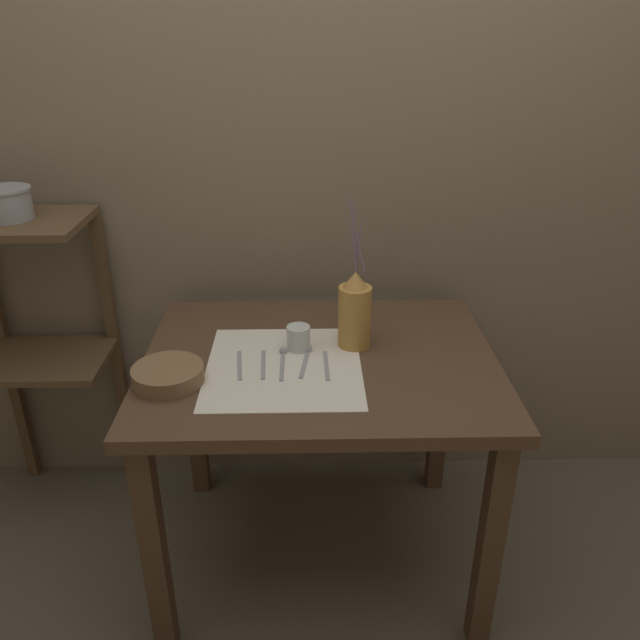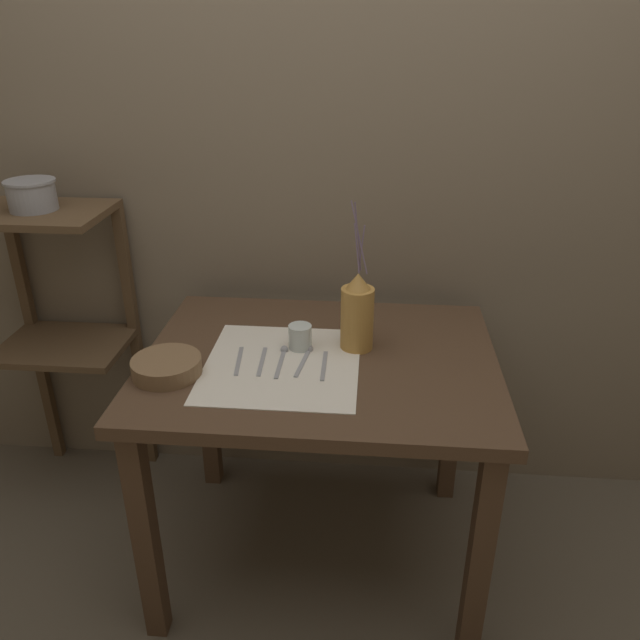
% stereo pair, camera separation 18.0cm
% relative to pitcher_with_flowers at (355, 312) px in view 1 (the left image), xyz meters
% --- Properties ---
extents(ground_plane, '(12.00, 12.00, 0.00)m').
position_rel_pitcher_with_flowers_xyz_m(ground_plane, '(-0.11, -0.07, -0.90)').
color(ground_plane, brown).
extents(stone_wall_back, '(7.00, 0.06, 2.40)m').
position_rel_pitcher_with_flowers_xyz_m(stone_wall_back, '(-0.11, 0.45, 0.30)').
color(stone_wall_back, '#7A6B56').
rests_on(stone_wall_back, ground_plane).
extents(wooden_table, '(1.05, 0.82, 0.78)m').
position_rel_pitcher_with_flowers_xyz_m(wooden_table, '(-0.11, -0.07, -0.23)').
color(wooden_table, '#4C3523').
rests_on(wooden_table, ground_plane).
extents(wooden_shelf_unit, '(0.45, 0.34, 1.12)m').
position_rel_pitcher_with_flowers_xyz_m(wooden_shelf_unit, '(-1.07, 0.28, -0.12)').
color(wooden_shelf_unit, brown).
rests_on(wooden_shelf_unit, ground_plane).
extents(linen_cloth, '(0.44, 0.48, 0.00)m').
position_rel_pitcher_with_flowers_xyz_m(linen_cloth, '(-0.21, -0.13, -0.11)').
color(linen_cloth, silver).
rests_on(linen_cloth, wooden_table).
extents(pitcher_with_flowers, '(0.10, 0.10, 0.46)m').
position_rel_pitcher_with_flowers_xyz_m(pitcher_with_flowers, '(0.00, 0.00, 0.00)').
color(pitcher_with_flowers, '#B7843D').
rests_on(pitcher_with_flowers, wooden_table).
extents(wooden_bowl, '(0.20, 0.20, 0.05)m').
position_rel_pitcher_with_flowers_xyz_m(wooden_bowl, '(-0.53, -0.21, -0.09)').
color(wooden_bowl, brown).
rests_on(wooden_bowl, wooden_table).
extents(glass_tumbler_near, '(0.07, 0.07, 0.07)m').
position_rel_pitcher_with_flowers_xyz_m(glass_tumbler_near, '(-0.17, -0.02, -0.07)').
color(glass_tumbler_near, silver).
rests_on(glass_tumbler_near, wooden_table).
extents(fork_inner, '(0.03, 0.17, 0.00)m').
position_rel_pitcher_with_flowers_xyz_m(fork_inner, '(-0.34, -0.12, -0.11)').
color(fork_inner, '#939399').
rests_on(fork_inner, wooden_table).
extents(knife_center, '(0.02, 0.17, 0.00)m').
position_rel_pitcher_with_flowers_xyz_m(knife_center, '(-0.27, -0.12, -0.11)').
color(knife_center, '#939399').
rests_on(knife_center, wooden_table).
extents(spoon_outer, '(0.02, 0.18, 0.02)m').
position_rel_pitcher_with_flowers_xyz_m(spoon_outer, '(-0.22, -0.08, -0.11)').
color(spoon_outer, '#939399').
rests_on(spoon_outer, wooden_table).
extents(spoon_inner, '(0.04, 0.18, 0.02)m').
position_rel_pitcher_with_flowers_xyz_m(spoon_inner, '(-0.14, -0.07, -0.11)').
color(spoon_inner, '#939399').
rests_on(spoon_inner, wooden_table).
extents(fork_outer, '(0.02, 0.17, 0.00)m').
position_rel_pitcher_with_flowers_xyz_m(fork_outer, '(-0.09, -0.13, -0.11)').
color(fork_outer, '#939399').
rests_on(fork_outer, wooden_table).
extents(metal_pot_large, '(0.16, 0.16, 0.10)m').
position_rel_pitcher_with_flowers_xyz_m(metal_pot_large, '(-1.08, 0.23, 0.28)').
color(metal_pot_large, '#939399').
rests_on(metal_pot_large, wooden_shelf_unit).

